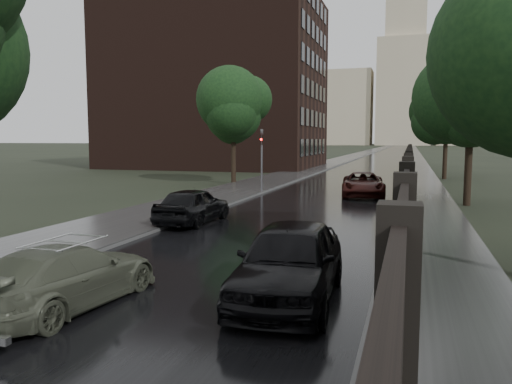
% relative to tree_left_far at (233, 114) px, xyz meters
% --- Properties ---
extents(road, '(8.00, 420.00, 0.02)m').
position_rel_tree_left_far_xyz_m(road, '(8.00, 160.00, -5.23)').
color(road, black).
rests_on(road, ground).
extents(sidewalk_left, '(4.00, 420.00, 0.16)m').
position_rel_tree_left_far_xyz_m(sidewalk_left, '(2.00, 160.00, -5.16)').
color(sidewalk_left, '#2D2D2D').
rests_on(sidewalk_left, ground).
extents(verge_right, '(3.00, 420.00, 0.08)m').
position_rel_tree_left_far_xyz_m(verge_right, '(13.50, 160.00, -5.20)').
color(verge_right, '#2D2D2D').
rests_on(verge_right, ground).
extents(fence_right, '(0.45, 75.72, 2.70)m').
position_rel_tree_left_far_xyz_m(fence_right, '(12.60, 2.01, -4.23)').
color(fence_right, '#383533').
rests_on(fence_right, ground).
extents(tree_left_far, '(4.25, 4.25, 7.39)m').
position_rel_tree_left_far_xyz_m(tree_left_far, '(0.00, 0.00, 0.00)').
color(tree_left_far, black).
rests_on(tree_left_far, ground).
extents(tree_right_b, '(4.08, 4.08, 7.01)m').
position_rel_tree_left_far_xyz_m(tree_right_b, '(15.50, -8.00, -0.29)').
color(tree_right_b, black).
rests_on(tree_right_b, ground).
extents(tree_right_c, '(4.08, 4.08, 7.01)m').
position_rel_tree_left_far_xyz_m(tree_right_c, '(15.50, 10.00, -0.29)').
color(tree_right_c, black).
rests_on(tree_right_c, ground).
extents(traffic_light, '(0.16, 0.32, 4.00)m').
position_rel_tree_left_far_xyz_m(traffic_light, '(3.70, -5.01, -2.84)').
color(traffic_light, '#59595E').
rests_on(traffic_light, ground).
extents(brick_building, '(24.00, 18.00, 20.00)m').
position_rel_tree_left_far_xyz_m(brick_building, '(-10.00, 22.00, 4.76)').
color(brick_building, black).
rests_on(brick_building, ground).
extents(stalinist_tower, '(92.00, 30.00, 159.00)m').
position_rel_tree_left_far_xyz_m(stalinist_tower, '(8.00, 270.00, 33.14)').
color(stalinist_tower, tan).
rests_on(stalinist_tower, ground).
extents(volga_sedan, '(2.12, 4.54, 1.28)m').
position_rel_tree_left_far_xyz_m(volga_sedan, '(6.20, -27.12, -4.60)').
color(volga_sedan, '#515645').
rests_on(volga_sedan, ground).
extents(hatchback_left, '(1.83, 4.34, 1.46)m').
position_rel_tree_left_far_xyz_m(hatchback_left, '(4.47, -17.20, -4.51)').
color(hatchback_left, black).
rests_on(hatchback_left, ground).
extents(car_right_near, '(2.19, 4.93, 1.65)m').
position_rel_tree_left_far_xyz_m(car_right_near, '(10.34, -25.32, -4.42)').
color(car_right_near, black).
rests_on(car_right_near, ground).
extents(car_right_far, '(2.92, 5.39, 1.44)m').
position_rel_tree_left_far_xyz_m(car_right_far, '(10.08, -5.54, -4.52)').
color(car_right_far, black).
rests_on(car_right_far, ground).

